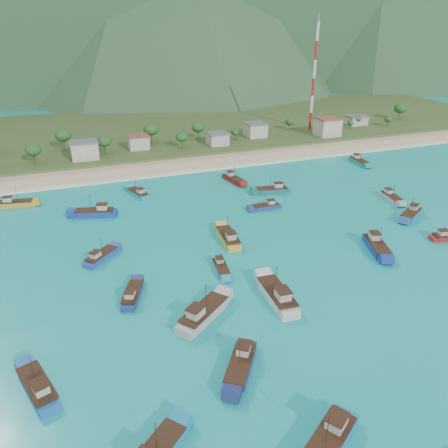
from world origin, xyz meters
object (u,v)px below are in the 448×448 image
object	(u,v)px
boat_21	(233,179)
boat_24	(328,443)
boat_16	(38,388)
boat_11	(277,296)
boat_17	(16,204)
boat_14	(228,238)
boat_28	(221,268)
boat_7	(266,207)
boat_23	(101,257)
boat_8	(391,198)
boat_10	(272,190)
boat_27	(95,213)
boat_12	(411,214)
boat_5	(359,162)
boat_9	(132,295)
boat_19	(448,237)
boat_4	(203,314)
boat_20	(377,247)
radio_tower	(314,78)
boat_2	(138,194)
boat_3	(241,365)

from	to	relation	value
boat_21	boat_24	size ratio (longest dim) A/B	0.91
boat_16	boat_11	bearing A→B (deg)	-7.78
boat_11	boat_17	bearing A→B (deg)	128.90
boat_14	boat_28	distance (m)	13.82
boat_7	boat_23	xyz separation A→B (m)	(-48.15, -13.35, 0.07)
boat_7	boat_8	bearing A→B (deg)	-99.20
boat_24	boat_10	bearing A→B (deg)	-54.60
boat_16	boat_27	xyz separation A→B (m)	(14.60, 62.80, 0.11)
boat_12	boat_5	bearing A→B (deg)	-50.96
boat_9	boat_28	world-z (taller)	boat_9
boat_17	boat_19	world-z (taller)	boat_17
boat_4	boat_16	size ratio (longest dim) A/B	1.10
boat_14	boat_20	world-z (taller)	boat_14
boat_9	boat_14	distance (m)	30.89
boat_11	boat_27	distance (m)	61.72
boat_8	boat_14	size ratio (longest dim) A/B	0.85
boat_10	boat_28	distance (m)	50.06
boat_7	boat_11	size ratio (longest dim) A/B	0.67
boat_10	boat_24	distance (m)	91.35
boat_4	boat_20	bearing A→B (deg)	65.16
boat_14	boat_11	bearing A→B (deg)	-85.13
radio_tower	boat_16	world-z (taller)	radio_tower
boat_28	radio_tower	bearing A→B (deg)	-121.55
boat_4	boat_17	bearing A→B (deg)	168.80
boat_4	boat_5	world-z (taller)	boat_4
boat_10	boat_14	size ratio (longest dim) A/B	0.94
boat_7	boat_21	bearing A→B (deg)	1.16
boat_9	boat_23	size ratio (longest dim) A/B	1.12
boat_2	boat_23	size ratio (longest dim) A/B	1.17
boat_28	boat_21	bearing A→B (deg)	-107.24
boat_5	boat_7	xyz separation A→B (m)	(-52.56, -27.24, -0.20)
boat_23	boat_14	bearing A→B (deg)	42.25
radio_tower	boat_17	distance (m)	141.22
boat_3	boat_21	xyz separation A→B (m)	(31.87, 82.01, -0.04)
boat_11	boat_14	size ratio (longest dim) A/B	1.11
boat_10	boat_28	world-z (taller)	boat_10
boat_9	boat_11	xyz separation A→B (m)	(26.21, -10.94, 0.39)
boat_3	boat_23	size ratio (longest dim) A/B	1.22
boat_7	boat_11	xyz separation A→B (m)	(-17.99, -42.20, 0.45)
boat_20	boat_16	bearing A→B (deg)	33.57
boat_4	boat_10	distance (m)	67.35
boat_8	boat_11	bearing A→B (deg)	41.94
boat_4	boat_14	xyz separation A→B (m)	(15.54, 27.09, -0.10)
boat_9	boat_28	xyz separation A→B (m)	(19.99, 3.71, -0.13)
boat_17	boat_21	bearing A→B (deg)	97.44
boat_5	boat_28	size ratio (longest dim) A/B	1.31
boat_12	boat_28	distance (m)	59.92
boat_19	boat_24	distance (m)	72.60
boat_17	boat_23	xyz separation A→B (m)	(19.81, -41.28, -0.11)
boat_20	boat_14	bearing A→B (deg)	-8.12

